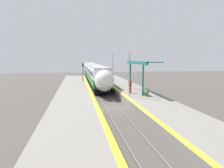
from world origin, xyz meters
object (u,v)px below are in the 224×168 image
(lamppost_near, at_px, (129,71))
(lamppost_mid, at_px, (113,67))
(railway_signal, at_px, (83,72))
(person_waiting, at_px, (130,86))
(platform_bench, at_px, (146,91))
(train, at_px, (93,72))

(lamppost_near, height_order, lamppost_mid, same)
(lamppost_near, bearing_deg, railway_signal, 105.08)
(railway_signal, bearing_deg, person_waiting, -70.75)
(platform_bench, xyz_separation_m, person_waiting, (-1.41, 1.99, 0.43))
(person_waiting, relative_size, railway_signal, 0.39)
(platform_bench, relative_size, lamppost_near, 0.34)
(railway_signal, xyz_separation_m, lamppost_near, (4.74, -17.58, 1.17))
(railway_signal, relative_size, lamppost_near, 0.89)
(platform_bench, height_order, railway_signal, railway_signal)
(railway_signal, relative_size, lamppost_mid, 0.89)
(train, distance_m, lamppost_near, 23.45)
(person_waiting, bearing_deg, train, 97.90)
(train, distance_m, platform_bench, 23.49)
(platform_bench, bearing_deg, lamppost_mid, 100.34)
(platform_bench, bearing_deg, train, 100.65)
(lamppost_near, distance_m, lamppost_mid, 11.42)
(railway_signal, height_order, lamppost_near, lamppost_near)
(lamppost_near, xyz_separation_m, lamppost_mid, (0.00, 11.42, 0.00))
(railway_signal, bearing_deg, lamppost_near, -74.92)
(train, distance_m, railway_signal, 6.22)
(platform_bench, distance_m, lamppost_near, 3.16)
(person_waiting, bearing_deg, lamppost_mid, 93.94)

